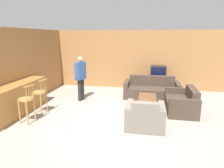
# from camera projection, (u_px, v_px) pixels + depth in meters

# --- Properties ---
(ground_plane) EXTENTS (24.00, 24.00, 0.00)m
(ground_plane) POSITION_uv_depth(u_px,v_px,m) (112.00, 119.00, 5.77)
(ground_plane) COLOR gray
(wall_back) EXTENTS (9.40, 0.08, 2.60)m
(wall_back) POSITION_uv_depth(u_px,v_px,m) (127.00, 60.00, 9.03)
(wall_back) COLOR #9E6B3D
(wall_back) RESTS_ON ground_plane
(wall_left) EXTENTS (0.08, 8.72, 2.60)m
(wall_left) POSITION_uv_depth(u_px,v_px,m) (33.00, 65.00, 7.34)
(wall_left) COLOR #9E6B3D
(wall_left) RESTS_ON ground_plane
(bar_counter) EXTENTS (0.55, 2.82, 0.95)m
(bar_counter) POSITION_uv_depth(u_px,v_px,m) (14.00, 101.00, 5.87)
(bar_counter) COLOR #A87038
(bar_counter) RESTS_ON ground_plane
(bar_chair_near) EXTENTS (0.48, 0.48, 1.08)m
(bar_chair_near) POSITION_uv_depth(u_px,v_px,m) (27.00, 102.00, 5.43)
(bar_chair_near) COLOR #B77F42
(bar_chair_near) RESTS_ON ground_plane
(bar_chair_mid) EXTENTS (0.46, 0.46, 1.08)m
(bar_chair_mid) POSITION_uv_depth(u_px,v_px,m) (40.00, 95.00, 6.11)
(bar_chair_mid) COLOR #B77F42
(bar_chair_mid) RESTS_ON ground_plane
(couch_far) EXTENTS (2.08, 0.95, 0.81)m
(couch_far) POSITION_uv_depth(u_px,v_px,m) (151.00, 90.00, 7.76)
(couch_far) COLOR #423328
(couch_far) RESTS_ON ground_plane
(armchair_near) EXTENTS (0.99, 0.90, 0.79)m
(armchair_near) POSITION_uv_depth(u_px,v_px,m) (145.00, 117.00, 5.18)
(armchair_near) COLOR #70665B
(armchair_near) RESTS_ON ground_plane
(loveseat_right) EXTENTS (0.87, 1.45, 0.78)m
(loveseat_right) POSITION_uv_depth(u_px,v_px,m) (182.00, 103.00, 6.29)
(loveseat_right) COLOR #423328
(loveseat_right) RESTS_ON ground_plane
(coffee_table) EXTENTS (0.56, 1.03, 0.42)m
(coffee_table) POSITION_uv_depth(u_px,v_px,m) (147.00, 99.00, 6.47)
(coffee_table) COLOR brown
(coffee_table) RESTS_ON ground_plane
(tv_unit) EXTENTS (1.01, 0.54, 0.58)m
(tv_unit) POSITION_uv_depth(u_px,v_px,m) (157.00, 85.00, 8.62)
(tv_unit) COLOR #2D2319
(tv_unit) RESTS_ON ground_plane
(tv) EXTENTS (0.64, 0.51, 0.53)m
(tv) POSITION_uv_depth(u_px,v_px,m) (158.00, 72.00, 8.49)
(tv) COLOR black
(tv) RESTS_ON tv_unit
(person_by_window) EXTENTS (0.32, 0.55, 1.63)m
(person_by_window) POSITION_uv_depth(u_px,v_px,m) (81.00, 76.00, 7.29)
(person_by_window) COLOR black
(person_by_window) RESTS_ON ground_plane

